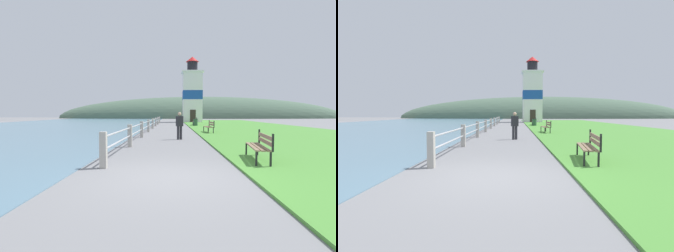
{
  "view_description": "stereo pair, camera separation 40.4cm",
  "coord_description": "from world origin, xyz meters",
  "views": [
    {
      "loc": [
        0.1,
        -6.0,
        1.5
      ],
      "look_at": [
        -0.29,
        17.85,
        0.3
      ],
      "focal_mm": 28.0,
      "sensor_mm": 36.0,
      "label": 1
    },
    {
      "loc": [
        0.5,
        -5.99,
        1.5
      ],
      "look_at": [
        -0.29,
        17.85,
        0.3
      ],
      "focal_mm": 28.0,
      "sensor_mm": 36.0,
      "label": 2
    }
  ],
  "objects": [
    {
      "name": "park_bench_midway",
      "position": [
        2.85,
        13.35,
        0.54
      ],
      "size": [
        0.57,
        1.85,
        0.94
      ],
      "rotation": [
        0.0,
        0.0,
        3.2
      ],
      "color": "#846B51",
      "rests_on": "ground_plane"
    },
    {
      "name": "lighthouse",
      "position": [
        3.32,
        36.62,
        4.59
      ],
      "size": [
        3.48,
        3.48,
        10.55
      ],
      "color": "white",
      "rests_on": "ground_plane"
    },
    {
      "name": "seawall_railing",
      "position": [
        -1.76,
        16.48,
        0.58
      ],
      "size": [
        0.18,
        31.14,
        0.99
      ],
      "color": "#A8A399",
      "rests_on": "ground_plane"
    },
    {
      "name": "distant_hillside",
      "position": [
        8.0,
        67.6,
        0.0
      ],
      "size": [
        80.0,
        16.0,
        12.0
      ],
      "color": "#4C6651",
      "rests_on": "ground_plane"
    },
    {
      "name": "water_strip",
      "position": [
        -14.36,
        18.8,
        0.01
      ],
      "size": [
        24.0,
        90.25,
        0.01
      ],
      "color": "slate",
      "rests_on": "ground_plane"
    },
    {
      "name": "ground_plane",
      "position": [
        0.0,
        0.0,
        0.0
      ],
      "size": [
        160.0,
        160.0,
        0.0
      ],
      "primitive_type": "plane",
      "color": "slate"
    },
    {
      "name": "grass_verge",
      "position": [
        7.86,
        18.8,
        0.03
      ],
      "size": [
        12.0,
        56.41,
        0.06
      ],
      "color": "#4C8E38",
      "rests_on": "ground_plane"
    },
    {
      "name": "trash_bin",
      "position": [
        2.7,
        23.46,
        0.42
      ],
      "size": [
        0.54,
        0.54,
        0.84
      ],
      "color": "#2D5138",
      "rests_on": "ground_plane"
    },
    {
      "name": "person_strolling",
      "position": [
        0.5,
        8.64,
        0.83
      ],
      "size": [
        0.42,
        0.33,
        1.54
      ],
      "rotation": [
        0.0,
        0.0,
        1.94
      ],
      "color": "#28282D",
      "rests_on": "ground_plane"
    },
    {
      "name": "park_bench_near",
      "position": [
        2.78,
        1.98,
        0.54
      ],
      "size": [
        0.74,
        2.03,
        0.94
      ],
      "rotation": [
        0.0,
        0.0,
        3.0
      ],
      "color": "#846B51",
      "rests_on": "ground_plane"
    },
    {
      "name": "park_bench_far",
      "position": [
        2.84,
        25.23,
        0.54
      ],
      "size": [
        0.6,
        1.9,
        0.94
      ],
      "rotation": [
        0.0,
        0.0,
        3.07
      ],
      "color": "#846B51",
      "rests_on": "ground_plane"
    }
  ]
}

